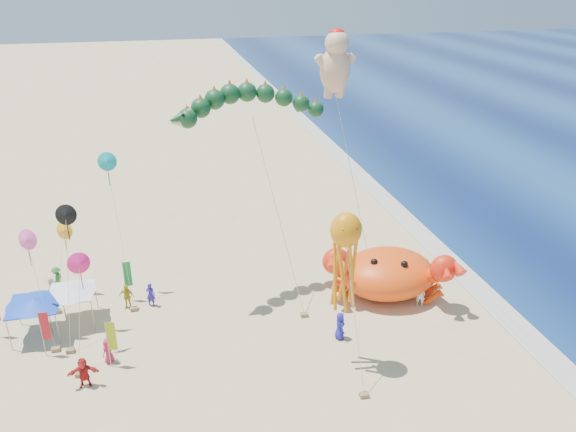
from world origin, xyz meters
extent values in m
plane|color=#D1B784|center=(0.00, 0.00, 0.00)|extent=(320.00, 320.00, 0.00)
plane|color=silver|center=(12.00, 0.00, 0.01)|extent=(320.00, 320.00, 0.00)
ellipsoid|color=#FF490D|center=(5.13, 1.16, 1.63)|extent=(8.40, 7.74, 3.26)
sphere|color=red|center=(1.49, -0.20, 3.08)|extent=(1.94, 1.94, 1.94)
sphere|color=black|center=(4.11, 0.02, 3.08)|extent=(0.50, 0.50, 0.50)
sphere|color=red|center=(8.78, -0.20, 3.08)|extent=(1.94, 1.94, 1.94)
sphere|color=black|center=(6.16, 0.02, 3.08)|extent=(0.50, 0.50, 0.50)
cone|color=#0F391B|center=(-8.92, 4.98, 13.27)|extent=(1.54, 1.14, 1.26)
cylinder|color=#B2B2B2|center=(-2.59, 2.29, 6.40)|extent=(2.36, 5.42, 12.51)
cube|color=olive|center=(-1.43, -0.40, 0.12)|extent=(0.50, 0.35, 0.25)
ellipsoid|color=#EFB992|center=(2.59, 7.01, 15.09)|extent=(2.17, 1.79, 3.20)
sphere|color=#EFB992|center=(2.59, 6.81, 16.96)|extent=(1.67, 1.67, 1.67)
ellipsoid|color=red|center=(2.59, 6.91, 17.55)|extent=(1.08, 1.08, 0.76)
cylinder|color=#B2B2B2|center=(3.68, 4.90, 6.98)|extent=(2.23, 4.27, 13.68)
cube|color=olive|center=(4.77, 2.79, 0.12)|extent=(0.50, 0.35, 0.25)
ellipsoid|color=orange|center=(-0.51, -5.35, 8.72)|extent=(1.75, 1.57, 2.01)
cylinder|color=#B2B2B2|center=(-0.36, -7.02, 4.14)|extent=(0.35, 3.37, 8.00)
cube|color=olive|center=(-0.20, -8.69, 0.12)|extent=(0.50, 0.35, 0.25)
cylinder|color=gray|center=(-19.98, 0.23, 1.10)|extent=(0.06, 0.06, 2.20)
cylinder|color=gray|center=(-17.17, 0.23, 1.10)|extent=(0.06, 0.06, 2.20)
cylinder|color=gray|center=(-19.98, 3.04, 1.10)|extent=(0.06, 0.06, 2.20)
cylinder|color=gray|center=(-17.17, 3.04, 1.10)|extent=(0.06, 0.06, 2.20)
cube|color=#163DC1|center=(-18.58, 1.64, 2.24)|extent=(3.05, 3.05, 0.08)
cone|color=#163DC1|center=(-18.58, 1.64, 2.48)|extent=(3.36, 3.36, 0.45)
cylinder|color=gray|center=(-17.76, 1.33, 1.10)|extent=(0.06, 0.06, 2.20)
cylinder|color=gray|center=(-15.16, 1.33, 1.10)|extent=(0.06, 0.06, 2.20)
cylinder|color=gray|center=(-17.76, 3.93, 1.10)|extent=(0.06, 0.06, 2.20)
cylinder|color=gray|center=(-15.16, 3.93, 1.10)|extent=(0.06, 0.06, 2.20)
cube|color=silver|center=(-16.46, 2.63, 2.24)|extent=(2.84, 2.84, 0.08)
cone|color=silver|center=(-16.46, 2.63, 2.48)|extent=(3.13, 3.13, 0.45)
cylinder|color=gray|center=(-13.96, -2.74, 1.60)|extent=(0.05, 0.05, 3.20)
cube|color=#AAC216|center=(-13.68, -2.74, 2.10)|extent=(0.50, 0.04, 1.90)
cylinder|color=gray|center=(-17.87, -0.79, 1.60)|extent=(0.05, 0.05, 3.20)
cube|color=red|center=(-17.59, -0.79, 2.10)|extent=(0.50, 0.04, 1.90)
cylinder|color=gray|center=(-13.21, 4.48, 1.60)|extent=(0.05, 0.05, 3.20)
cube|color=green|center=(-12.93, 4.48, 2.10)|extent=(0.50, 0.04, 1.90)
imported|color=silver|center=(-18.23, 5.42, 0.95)|extent=(1.05, 1.14, 1.89)
imported|color=#B61D46|center=(-14.06, -2.31, 0.81)|extent=(0.90, 0.93, 1.61)
imported|color=gold|center=(-13.11, 3.47, 0.92)|extent=(1.17, 0.81, 1.84)
imported|color=silver|center=(6.74, -0.99, 0.90)|extent=(0.78, 0.66, 1.81)
imported|color=#2A1BA1|center=(-11.50, 3.40, 0.89)|extent=(0.76, 0.64, 1.77)
imported|color=red|center=(-15.27, -4.17, 0.93)|extent=(1.73, 0.57, 1.86)
imported|color=#2B812D|center=(-18.13, 7.14, 0.92)|extent=(1.02, 1.34, 1.84)
imported|color=#211CA6|center=(0.14, -3.26, 0.93)|extent=(0.66, 0.95, 1.86)
cone|color=black|center=(-15.88, 2.08, 7.95)|extent=(1.30, 0.51, 1.32)
cylinder|color=#B2B2B2|center=(-15.63, 0.58, 4.00)|extent=(0.55, 3.04, 7.71)
cube|color=olive|center=(-15.38, -0.92, 0.12)|extent=(0.50, 0.35, 0.25)
cone|color=orange|center=(-17.01, 6.62, 4.91)|extent=(1.30, 0.51, 1.32)
cylinder|color=#B2B2B2|center=(-16.76, 5.12, 2.48)|extent=(0.54, 3.04, 4.68)
cube|color=olive|center=(-16.51, 3.62, 0.12)|extent=(0.50, 0.35, 0.25)
cone|color=#0E949F|center=(-13.49, 6.45, 9.74)|extent=(1.30, 0.51, 1.32)
cylinder|color=#B2B2B2|center=(-13.24, 4.95, 4.90)|extent=(0.55, 3.04, 9.51)
cube|color=olive|center=(-12.99, 3.45, 0.12)|extent=(0.50, 0.35, 0.25)
cone|color=#FC1C7F|center=(-15.16, -0.45, 5.86)|extent=(1.30, 0.51, 1.32)
cylinder|color=#B2B2B2|center=(-14.91, -1.95, 2.96)|extent=(0.55, 3.04, 5.63)
cube|color=olive|center=(-14.66, -3.45, 0.12)|extent=(0.50, 0.35, 0.25)
cone|color=#F752AC|center=(-18.25, 1.64, 6.75)|extent=(1.30, 0.51, 1.32)
cylinder|color=#B2B2B2|center=(-18.00, 0.14, 3.40)|extent=(0.55, 3.04, 6.51)
cube|color=olive|center=(-17.75, -1.36, 0.12)|extent=(0.50, 0.35, 0.25)
camera|label=1|loc=(-9.87, -31.29, 21.79)|focal=35.00mm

